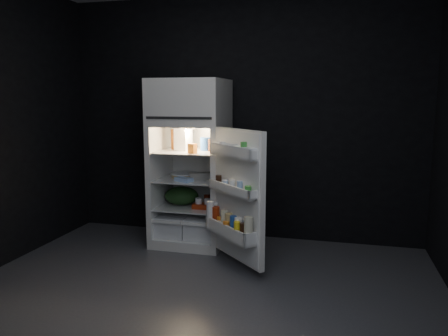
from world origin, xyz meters
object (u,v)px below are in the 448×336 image
(milk_jug, at_px, (183,139))
(yogurt_tray, at_px, (204,206))
(fridge_door, at_px, (236,198))
(egg_carton, at_px, (202,176))
(refrigerator, at_px, (191,157))

(milk_jug, distance_m, yogurt_tray, 0.75)
(fridge_door, xyz_separation_m, yogurt_tray, (-0.46, 0.50, -0.23))
(yogurt_tray, bearing_deg, egg_carton, 117.87)
(refrigerator, xyz_separation_m, milk_jug, (-0.08, -0.02, 0.19))
(milk_jug, bearing_deg, fridge_door, -28.49)
(milk_jug, bearing_deg, refrigerator, 27.43)
(yogurt_tray, bearing_deg, milk_jug, 156.96)
(egg_carton, bearing_deg, fridge_door, -73.17)
(refrigerator, relative_size, milk_jug, 7.42)
(refrigerator, bearing_deg, fridge_door, -44.93)
(milk_jug, xyz_separation_m, egg_carton, (0.22, -0.03, -0.38))
(fridge_door, bearing_deg, refrigerator, 135.07)
(refrigerator, relative_size, yogurt_tray, 7.63)
(refrigerator, relative_size, egg_carton, 6.24)
(milk_jug, bearing_deg, yogurt_tray, -12.17)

